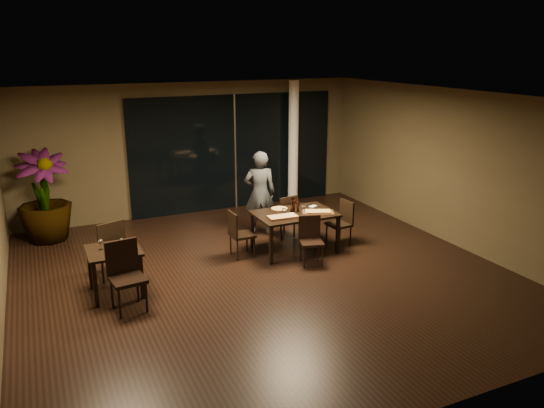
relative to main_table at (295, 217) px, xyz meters
The scene contains 32 objects.
ground 1.45m from the main_table, 141.34° to the right, with size 8.00×8.00×0.00m, color black.
wall_back 3.50m from the main_table, 107.10° to the left, with size 8.00×0.10×3.00m, color #443A24.
wall_front 5.02m from the main_table, 101.65° to the right, with size 8.00×0.10×3.00m, color #443A24.
wall_right 3.26m from the main_table, 14.70° to the right, with size 0.10×8.00×3.00m, color #443A24.
ceiling 2.67m from the main_table, 141.34° to the right, with size 8.00×8.00×0.04m, color white.
window_panel 3.23m from the main_table, 90.00° to the left, with size 5.00×0.06×2.70m, color black.
column 3.28m from the main_table, 63.84° to the left, with size 0.24×0.24×3.00m, color white.
main_table is the anchor object (origin of this frame).
side_table 3.44m from the main_table, behind, with size 0.80×0.80×0.75m.
chair_main_far 0.72m from the main_table, 79.10° to the left, with size 0.49×0.49×0.90m.
chair_main_near 0.68m from the main_table, 90.85° to the right, with size 0.49×0.49×0.86m.
chair_main_left 1.12m from the main_table, behind, with size 0.42×0.42×0.88m.
chair_main_right 1.02m from the main_table, ahead, with size 0.45×0.45×0.87m.
chair_side_far 3.39m from the main_table, behind, with size 0.61×0.61×1.03m.
chair_side_near 3.48m from the main_table, 162.49° to the right, with size 0.54×0.54×1.04m.
diner 1.16m from the main_table, 101.83° to the left, with size 0.59×0.40×1.75m, color #2E3033.
potted_plant 4.97m from the main_table, 149.03° to the left, with size 1.00×1.00×1.82m, color #1C4E1A.
pizza_board_left 0.40m from the main_table, 151.95° to the right, with size 0.54×0.27×0.01m, color #472816.
pizza_board_right 0.45m from the main_table, 23.97° to the right, with size 0.59×0.29×0.01m, color #4B3018.
oblong_pizza_left 0.40m from the main_table, 151.95° to the right, with size 0.51×0.23×0.02m, color maroon, non-canonical shape.
oblong_pizza_right 0.45m from the main_table, 23.97° to the right, with size 0.45×0.21×0.02m, color maroon, non-canonical shape.
round_pizza 0.38m from the main_table, 116.75° to the left, with size 0.30×0.30×0.01m, color #B11B13.
bottle_a 0.23m from the main_table, 127.44° to the left, with size 0.07×0.07×0.30m, color black, non-canonical shape.
bottle_b 0.22m from the main_table, 17.03° to the left, with size 0.06×0.06×0.27m, color black, non-canonical shape.
bottle_c 0.23m from the main_table, 81.28° to the left, with size 0.06×0.06×0.29m, color black, non-canonical shape.
tumbler_left 0.24m from the main_table, 166.33° to the left, with size 0.08×0.08×0.10m, color white.
tumbler_right 0.29m from the main_table, 19.51° to the left, with size 0.08×0.08×0.09m, color white.
napkin_near 0.58m from the main_table, 14.84° to the right, with size 0.18×0.10×0.01m, color white.
napkin_far 0.56m from the main_table, 21.93° to the left, with size 0.18×0.10×0.01m, color silver.
wine_glass_a 3.60m from the main_table, behind, with size 0.07×0.07×0.16m, color white, non-canonical shape.
wine_glass_b 3.32m from the main_table, behind, with size 0.08×0.08×0.17m, color white, non-canonical shape.
side_napkin 3.44m from the main_table, 167.91° to the right, with size 0.18×0.11×0.01m, color white.
Camera 1 is at (-3.34, -7.66, 3.76)m, focal length 35.00 mm.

